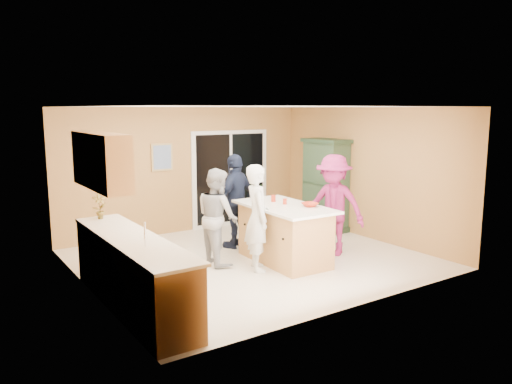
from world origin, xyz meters
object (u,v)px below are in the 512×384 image
green_hutch (326,186)px  woman_grey (218,216)px  woman_navy (236,201)px  kitchen_island (284,235)px  woman_magenta (333,205)px  woman_white (258,218)px

green_hutch → woman_grey: 3.20m
green_hutch → woman_navy: size_ratio=1.11×
woman_grey → kitchen_island: bearing=-115.5°
woman_navy → woman_magenta: woman_magenta is taller
green_hutch → woman_magenta: (-1.12, -1.47, -0.06)m
woman_magenta → woman_white: bearing=-116.5°
woman_navy → woman_white: bearing=48.3°
kitchen_island → woman_white: bearing=-168.1°
woman_white → woman_grey: 0.74m
kitchen_island → woman_grey: bearing=153.8°
green_hutch → woman_navy: bearing=-177.4°
woman_grey → woman_white: bearing=-147.0°
kitchen_island → woman_navy: size_ratio=1.07×
green_hutch → woman_white: green_hutch is taller
kitchen_island → woman_magenta: woman_magenta is taller
kitchen_island → woman_grey: (-0.99, 0.53, 0.35)m
green_hutch → kitchen_island: bearing=-147.5°
woman_white → woman_navy: 1.41m
kitchen_island → woman_magenta: bearing=-5.9°
woman_white → kitchen_island: bearing=-58.1°
kitchen_island → green_hutch: size_ratio=0.97×
kitchen_island → green_hutch: green_hutch is taller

